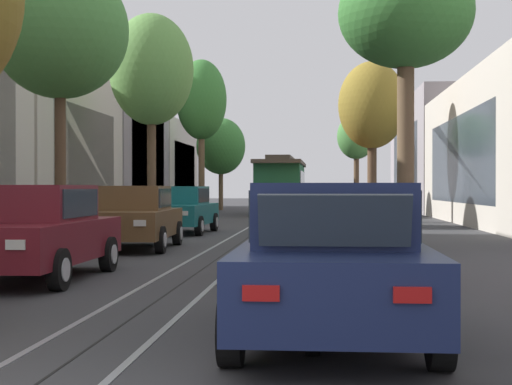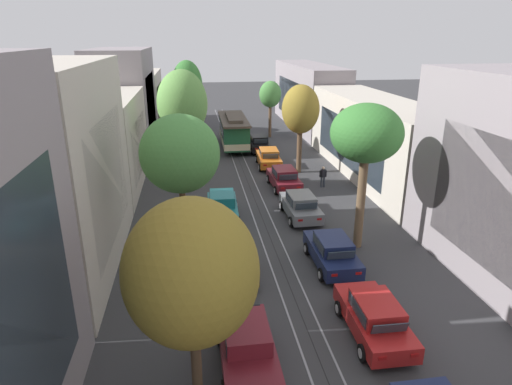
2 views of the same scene
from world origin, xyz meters
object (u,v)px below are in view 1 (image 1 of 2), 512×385
object	(u,v)px
street_tree_kerb_right_mid	(372,106)
street_tree_kerb_left_fourth	(201,101)
cable_car_trolley	(281,185)
motorcycle_with_rider	(308,276)
parked_car_teal_fourth_left	(182,209)
street_tree_kerb_left_far	(221,146)
parked_car_grey_fourth_right	(324,210)
street_tree_kerb_left_mid	(152,70)
parked_car_maroon_second_left	(35,232)
parked_car_black_far_right	(321,201)
parked_car_red_second_right	(330,230)
parked_car_maroon_fifth_right	(327,206)
pedestrian_on_right_pavement	(135,202)
street_tree_kerb_right_fourth	(356,138)
parked_car_orange_sixth_right	(322,203)
parked_car_navy_mid_right	(329,218)
street_tree_kerb_left_second	(60,32)
pedestrian_on_left_pavement	(402,204)
parked_car_brown_mid_left	(135,217)
parked_car_navy_near_right	(333,260)
street_tree_kerb_right_second	(406,16)

from	to	relation	value
street_tree_kerb_right_mid	street_tree_kerb_left_fourth	bearing A→B (deg)	138.84
cable_car_trolley	motorcycle_with_rider	bearing A→B (deg)	-86.65
parked_car_teal_fourth_left	street_tree_kerb_left_far	world-z (taller)	street_tree_kerb_left_far
parked_car_grey_fourth_right	street_tree_kerb_left_mid	size ratio (longest dim) A/B	0.51
parked_car_maroon_second_left	parked_car_black_far_right	bearing A→B (deg)	80.69
parked_car_teal_fourth_left	parked_car_red_second_right	distance (m)	13.09
parked_car_maroon_fifth_right	pedestrian_on_right_pavement	bearing A→B (deg)	162.55
parked_car_black_far_right	street_tree_kerb_right_fourth	xyz separation A→B (m)	(2.18, 6.06, 3.82)
street_tree_kerb_left_fourth	street_tree_kerb_right_mid	xyz separation A→B (m)	(8.83, -7.72, -1.19)
parked_car_red_second_right	parked_car_orange_sixth_right	distance (m)	22.93
street_tree_kerb_right_mid	parked_car_maroon_fifth_right	bearing A→B (deg)	-118.08
parked_car_orange_sixth_right	street_tree_kerb_right_fourth	bearing A→B (deg)	79.55
parked_car_maroon_fifth_right	cable_car_trolley	size ratio (longest dim) A/B	0.48
parked_car_navy_mid_right	street_tree_kerb_right_fourth	size ratio (longest dim) A/B	0.71
street_tree_kerb_left_second	pedestrian_on_left_pavement	bearing A→B (deg)	46.48
cable_car_trolley	pedestrian_on_right_pavement	bearing A→B (deg)	-119.88
parked_car_maroon_fifth_right	street_tree_kerb_left_second	distance (m)	13.76
parked_car_maroon_second_left	parked_car_maroon_fifth_right	bearing A→B (deg)	74.52
parked_car_brown_mid_left	parked_car_navy_near_right	size ratio (longest dim) A/B	1.01
street_tree_kerb_left_far	motorcycle_with_rider	xyz separation A→B (m)	(6.66, -44.52, -3.71)
pedestrian_on_right_pavement	cable_car_trolley	bearing A→B (deg)	60.12
parked_car_maroon_fifth_right	motorcycle_with_rider	bearing A→B (deg)	-90.95
parked_car_red_second_right	parked_car_navy_mid_right	xyz separation A→B (m)	(0.05, 5.36, 0.00)
parked_car_black_far_right	street_tree_kerb_left_mid	world-z (taller)	street_tree_kerb_left_mid
street_tree_kerb_left_fourth	street_tree_kerb_left_second	bearing A→B (deg)	-90.80
street_tree_kerb_left_mid	street_tree_kerb_left_far	bearing A→B (deg)	89.81
parked_car_maroon_fifth_right	street_tree_kerb_left_fourth	xyz separation A→B (m)	(-6.80, 11.53, 5.53)
street_tree_kerb_left_fourth	street_tree_kerb_right_mid	world-z (taller)	street_tree_kerb_left_fourth
parked_car_navy_near_right	motorcycle_with_rider	xyz separation A→B (m)	(-0.24, -0.10, -0.15)
parked_car_brown_mid_left	parked_car_teal_fourth_left	xyz separation A→B (m)	(-0.02, 6.62, 0.00)
street_tree_kerb_left_far	street_tree_kerb_right_second	world-z (taller)	street_tree_kerb_right_second
parked_car_grey_fourth_right	street_tree_kerb_right_second	size ratio (longest dim) A/B	0.57
parked_car_navy_near_right	street_tree_kerb_left_fourth	size ratio (longest dim) A/B	0.51
street_tree_kerb_right_fourth	pedestrian_on_right_pavement	world-z (taller)	street_tree_kerb_right_fourth
parked_car_orange_sixth_right	cable_car_trolley	bearing A→B (deg)	108.19
parked_car_navy_mid_right	street_tree_kerb_left_fourth	xyz separation A→B (m)	(-6.76, 23.32, 5.53)
street_tree_kerb_left_second	street_tree_kerb_left_far	distance (m)	32.46
parked_car_grey_fourth_right	street_tree_kerb_right_fourth	bearing A→B (deg)	84.78
street_tree_kerb_right_mid	parked_car_grey_fourth_right	bearing A→B (deg)	-102.85
cable_car_trolley	parked_car_orange_sixth_right	bearing A→B (deg)	-71.81
parked_car_orange_sixth_right	street_tree_kerb_left_mid	distance (m)	10.43
parked_car_orange_sixth_right	parked_car_black_far_right	size ratio (longest dim) A/B	1.01
parked_car_red_second_right	street_tree_kerb_left_second	distance (m)	10.68
parked_car_navy_near_right	parked_car_navy_mid_right	size ratio (longest dim) A/B	1.00
street_tree_kerb_right_fourth	street_tree_kerb_right_mid	bearing A→B (deg)	-89.76
parked_car_maroon_second_left	parked_car_orange_sixth_right	bearing A→B (deg)	78.49
street_tree_kerb_left_mid	pedestrian_on_left_pavement	xyz separation A→B (m)	(10.02, -0.48, -5.40)
parked_car_orange_sixth_right	pedestrian_on_right_pavement	distance (m)	8.79
parked_car_maroon_second_left	street_tree_kerb_left_second	size ratio (longest dim) A/B	0.58
pedestrian_on_right_pavement	parked_car_grey_fourth_right	bearing A→B (deg)	-45.07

